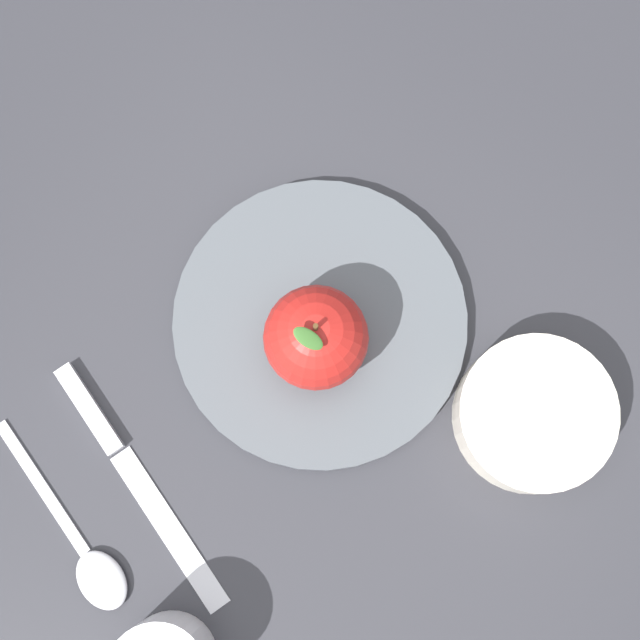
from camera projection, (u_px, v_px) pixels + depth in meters
name	position (u px, v px, depth m)	size (l,w,h in m)	color
ground_plane	(273.00, 360.00, 0.75)	(2.40, 2.40, 0.00)	#2D2D33
dinner_plate	(320.00, 323.00, 0.75)	(0.23, 0.23, 0.02)	#4C5156
apple	(316.00, 338.00, 0.70)	(0.08, 0.08, 0.09)	#B21E19
side_bowl	(535.00, 414.00, 0.72)	(0.12, 0.12, 0.04)	silver
knife	(124.00, 462.00, 0.73)	(0.11, 0.21, 0.01)	silver
spoon	(88.00, 560.00, 0.72)	(0.09, 0.16, 0.01)	silver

